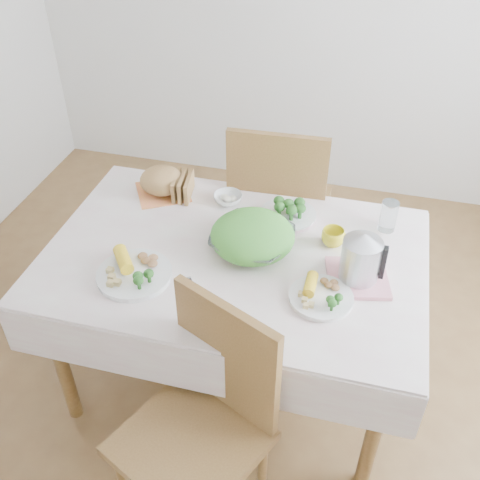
% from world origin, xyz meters
% --- Properties ---
extents(floor, '(3.60, 3.60, 0.00)m').
position_xyz_m(floor, '(0.00, 0.00, 0.00)').
color(floor, brown).
rests_on(floor, ground).
extents(dining_table, '(1.40, 0.90, 0.75)m').
position_xyz_m(dining_table, '(0.00, 0.00, 0.38)').
color(dining_table, brown).
rests_on(dining_table, floor).
extents(tablecloth, '(1.50, 1.00, 0.01)m').
position_xyz_m(tablecloth, '(0.00, 0.00, 0.76)').
color(tablecloth, silver).
rests_on(tablecloth, dining_table).
extents(chair_near, '(0.59, 0.59, 0.98)m').
position_xyz_m(chair_near, '(0.03, -0.67, 0.46)').
color(chair_near, brown).
rests_on(chair_near, floor).
extents(chair_far, '(0.50, 0.50, 1.06)m').
position_xyz_m(chair_far, '(0.06, 0.69, 0.46)').
color(chair_far, brown).
rests_on(chair_far, floor).
extents(salad_bowl, '(0.37, 0.37, 0.08)m').
position_xyz_m(salad_bowl, '(0.06, 0.05, 0.80)').
color(salad_bowl, white).
rests_on(salad_bowl, tablecloth).
extents(dinner_plate_left, '(0.36, 0.36, 0.02)m').
position_xyz_m(dinner_plate_left, '(-0.33, -0.23, 0.77)').
color(dinner_plate_left, white).
rests_on(dinner_plate_left, tablecloth).
extents(dinner_plate_right, '(0.30, 0.30, 0.02)m').
position_xyz_m(dinner_plate_right, '(0.37, -0.17, 0.77)').
color(dinner_plate_right, white).
rests_on(dinner_plate_right, tablecloth).
extents(broccoli_plate, '(0.27, 0.27, 0.02)m').
position_xyz_m(broccoli_plate, '(0.16, 0.30, 0.77)').
color(broccoli_plate, beige).
rests_on(broccoli_plate, tablecloth).
extents(napkin, '(0.31, 0.31, 0.00)m').
position_xyz_m(napkin, '(-0.43, 0.34, 0.76)').
color(napkin, '#E58245').
rests_on(napkin, tablecloth).
extents(bread_loaf, '(0.23, 0.22, 0.12)m').
position_xyz_m(bread_loaf, '(-0.43, 0.34, 0.82)').
color(bread_loaf, olive).
rests_on(bread_loaf, napkin).
extents(fruit_bowl, '(0.16, 0.16, 0.04)m').
position_xyz_m(fruit_bowl, '(-0.12, 0.34, 0.78)').
color(fruit_bowl, white).
rests_on(fruit_bowl, tablecloth).
extents(yellow_mug, '(0.11, 0.11, 0.07)m').
position_xyz_m(yellow_mug, '(0.37, 0.16, 0.80)').
color(yellow_mug, yellow).
rests_on(yellow_mug, tablecloth).
extents(glass_tumbler, '(0.09, 0.09, 0.13)m').
position_xyz_m(glass_tumbler, '(0.58, 0.32, 0.83)').
color(glass_tumbler, white).
rests_on(glass_tumbler, tablecloth).
extents(pink_tray, '(0.27, 0.27, 0.02)m').
position_xyz_m(pink_tray, '(0.49, -0.03, 0.77)').
color(pink_tray, '#D2808C').
rests_on(pink_tray, tablecloth).
extents(electric_kettle, '(0.17, 0.17, 0.21)m').
position_xyz_m(electric_kettle, '(0.49, -0.03, 0.88)').
color(electric_kettle, '#B2B5BA').
rests_on(electric_kettle, pink_tray).
extents(fork_left, '(0.11, 0.16, 0.00)m').
position_xyz_m(fork_left, '(-0.08, -0.26, 0.76)').
color(fork_left, silver).
rests_on(fork_left, tablecloth).
extents(knife, '(0.17, 0.05, 0.00)m').
position_xyz_m(knife, '(0.07, -0.34, 0.76)').
color(knife, silver).
rests_on(knife, tablecloth).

